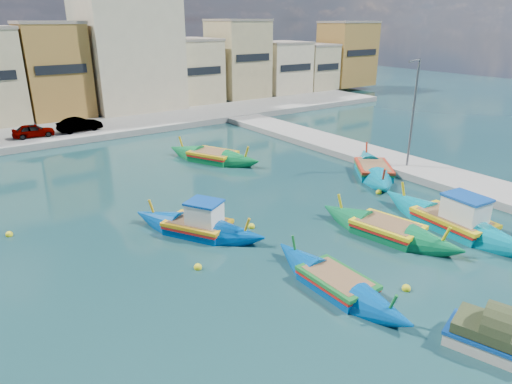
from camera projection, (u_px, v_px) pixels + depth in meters
name	position (u px, v px, depth m)	size (l,w,h in m)	color
ground	(261.00, 283.00, 19.27)	(160.00, 160.00, 0.00)	#113134
east_quay	(490.00, 191.00, 28.96)	(4.00, 70.00, 0.50)	gray
north_quay	(64.00, 133.00, 43.52)	(80.00, 8.00, 0.60)	gray
north_townhouses	(103.00, 71.00, 51.09)	(83.20, 7.87, 10.19)	tan
church_block	(126.00, 38.00, 52.17)	(10.00, 10.00, 19.10)	beige
quay_street_lamp	(413.00, 113.00, 31.78)	(1.18, 0.16, 8.00)	#595B60
luzzu_turquoise_cabin	(454.00, 223.00, 24.10)	(2.98, 10.01, 3.17)	#00849B
luzzu_blue_cabin	(198.00, 227.00, 23.66)	(5.70, 7.90, 2.84)	#00489E
luzzu_cyan_mid	(373.00, 171.00, 32.60)	(7.47, 8.53, 2.72)	#0081A4
luzzu_green	(213.00, 157.00, 35.85)	(5.69, 8.82, 2.74)	#0B7537
luzzu_blue_south	(337.00, 284.00, 18.78)	(1.91, 7.88, 2.27)	#004C9E
luzzu_cyan_south	(387.00, 231.00, 23.42)	(3.54, 8.50, 2.57)	#0A723D
tender_near	(496.00, 339.00, 15.21)	(2.50, 3.42, 1.51)	beige
mooring_buoys	(262.00, 221.00, 25.04)	(20.66, 20.02, 0.36)	#FCF41A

